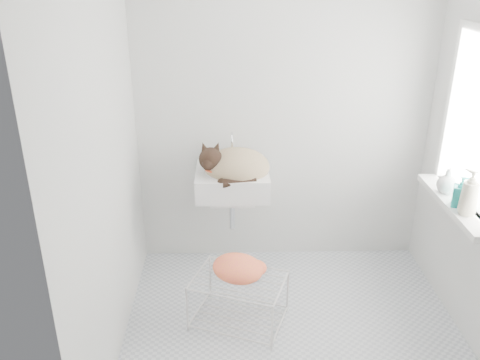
{
  "coord_description": "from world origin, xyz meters",
  "views": [
    {
      "loc": [
        -0.41,
        -2.58,
        2.23
      ],
      "look_at": [
        -0.34,
        0.5,
        0.88
      ],
      "focal_mm": 37.46,
      "sensor_mm": 36.0,
      "label": 1
    }
  ],
  "objects_px": {
    "cat": "(234,166)",
    "bottle_b": "(458,206)",
    "bottle_c": "(445,192)",
    "sink": "(232,171)",
    "bottle_a": "(466,214)",
    "wire_rack": "(239,303)"
  },
  "relations": [
    {
      "from": "bottle_b",
      "to": "bottle_c",
      "type": "xyz_separation_m",
      "value": [
        0.0,
        0.2,
        0.0
      ]
    },
    {
      "from": "bottle_a",
      "to": "wire_rack",
      "type": "bearing_deg",
      "value": 175.78
    },
    {
      "from": "bottle_b",
      "to": "cat",
      "type": "bearing_deg",
      "value": 156.88
    },
    {
      "from": "wire_rack",
      "to": "bottle_a",
      "type": "relative_size",
      "value": 2.41
    },
    {
      "from": "sink",
      "to": "bottle_b",
      "type": "height_order",
      "value": "sink"
    },
    {
      "from": "sink",
      "to": "bottle_a",
      "type": "relative_size",
      "value": 2.22
    },
    {
      "from": "bottle_c",
      "to": "cat",
      "type": "bearing_deg",
      "value": 164.28
    },
    {
      "from": "wire_rack",
      "to": "bottle_a",
      "type": "xyz_separation_m",
      "value": [
        1.35,
        -0.1,
        0.7
      ]
    },
    {
      "from": "wire_rack",
      "to": "bottle_b",
      "type": "distance_m",
      "value": 1.52
    },
    {
      "from": "sink",
      "to": "bottle_a",
      "type": "xyz_separation_m",
      "value": [
        1.39,
        -0.71,
        0.0
      ]
    },
    {
      "from": "sink",
      "to": "bottle_a",
      "type": "distance_m",
      "value": 1.56
    },
    {
      "from": "cat",
      "to": "bottle_b",
      "type": "height_order",
      "value": "cat"
    },
    {
      "from": "sink",
      "to": "bottle_b",
      "type": "bearing_deg",
      "value": -23.58
    },
    {
      "from": "cat",
      "to": "bottle_a",
      "type": "distance_m",
      "value": 1.54
    },
    {
      "from": "cat",
      "to": "wire_rack",
      "type": "relative_size",
      "value": 0.9
    },
    {
      "from": "cat",
      "to": "bottle_b",
      "type": "relative_size",
      "value": 2.6
    },
    {
      "from": "cat",
      "to": "bottle_b",
      "type": "bearing_deg",
      "value": -16.69
    },
    {
      "from": "bottle_a",
      "to": "bottle_c",
      "type": "bearing_deg",
      "value": 90.0
    },
    {
      "from": "bottle_b",
      "to": "wire_rack",
      "type": "bearing_deg",
      "value": -179.79
    },
    {
      "from": "bottle_a",
      "to": "bottle_b",
      "type": "height_order",
      "value": "bottle_a"
    },
    {
      "from": "wire_rack",
      "to": "bottle_c",
      "type": "height_order",
      "value": "bottle_c"
    },
    {
      "from": "wire_rack",
      "to": "sink",
      "type": "bearing_deg",
      "value": 93.03
    }
  ]
}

